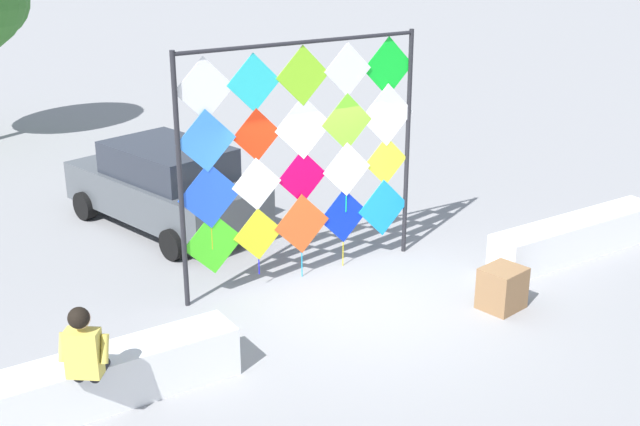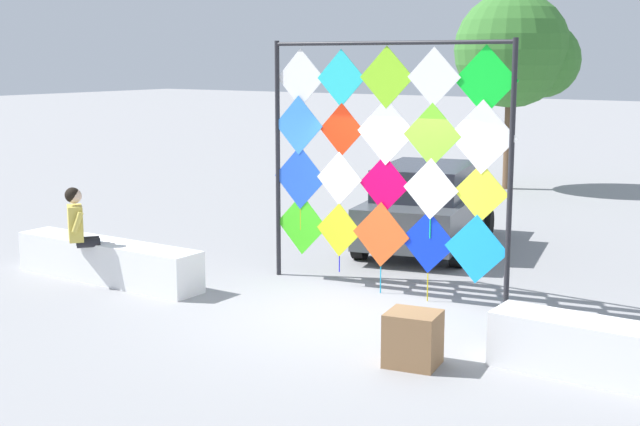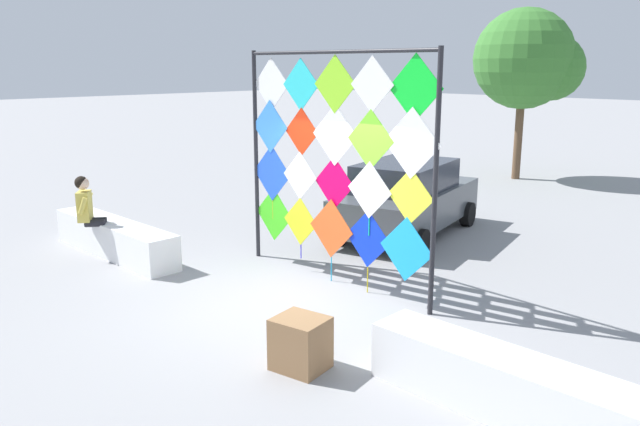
# 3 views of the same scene
# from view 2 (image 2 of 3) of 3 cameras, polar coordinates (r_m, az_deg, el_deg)

# --- Properties ---
(ground) EXTENTS (120.00, 120.00, 0.00)m
(ground) POSITION_cam_2_polar(r_m,az_deg,el_deg) (11.40, 1.53, -6.75)
(ground) COLOR gray
(plaza_ledge_left) EXTENTS (3.33, 0.59, 0.60)m
(plaza_ledge_left) POSITION_cam_2_polar(r_m,az_deg,el_deg) (13.49, -13.62, -3.05)
(plaza_ledge_left) COLOR white
(plaza_ledge_left) RESTS_ON ground
(kite_display_rack) EXTENTS (3.87, 0.19, 3.61)m
(kite_display_rack) POSITION_cam_2_polar(r_m,az_deg,el_deg) (12.16, 4.23, 3.94)
(kite_display_rack) COLOR #232328
(kite_display_rack) RESTS_ON ground
(seated_vendor) EXTENTS (0.67, 0.70, 1.45)m
(seated_vendor) POSITION_cam_2_polar(r_m,az_deg,el_deg) (13.26, -15.19, -0.94)
(seated_vendor) COLOR black
(seated_vendor) RESTS_ON ground
(parked_car) EXTENTS (2.48, 4.07, 1.47)m
(parked_car) POSITION_cam_2_polar(r_m,az_deg,el_deg) (15.42, 6.97, 0.47)
(parked_car) COLOR #4C5156
(parked_car) RESTS_ON ground
(cardboard_box_large) EXTENTS (0.64, 0.59, 0.59)m
(cardboard_box_large) POSITION_cam_2_polar(r_m,az_deg,el_deg) (9.65, 6.05, -8.11)
(cardboard_box_large) COLOR olive
(cardboard_box_large) RESTS_ON ground
(tree_palm_like) EXTENTS (3.01, 2.86, 4.91)m
(tree_palm_like) POSITION_cam_2_polar(r_m,az_deg,el_deg) (22.67, 12.76, 10.13)
(tree_palm_like) COLOR brown
(tree_palm_like) RESTS_ON ground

